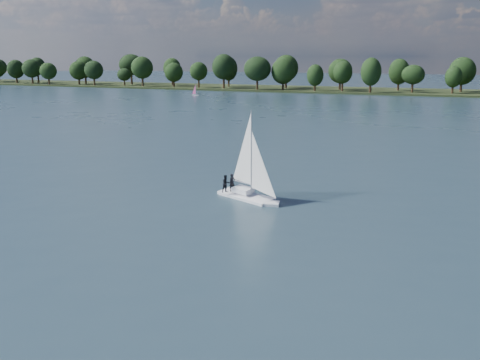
% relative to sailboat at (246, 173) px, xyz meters
% --- Properties ---
extents(ground, '(700.00, 700.00, 0.00)m').
position_rel_sailboat_xyz_m(ground, '(1.04, 65.34, -2.66)').
color(ground, '#233342').
rests_on(ground, ground).
extents(far_shore, '(660.00, 40.00, 1.50)m').
position_rel_sailboat_xyz_m(far_shore, '(1.04, 177.34, -2.66)').
color(far_shore, black).
rests_on(far_shore, ground).
extents(sailboat, '(7.43, 4.79, 9.52)m').
position_rel_sailboat_xyz_m(sailboat, '(0.00, 0.00, 0.00)').
color(sailboat, white).
rests_on(sailboat, ground).
extents(dinghy_pink, '(2.72, 1.07, 4.34)m').
position_rel_sailboat_xyz_m(dinghy_pink, '(-73.18, 130.40, -1.63)').
color(dinghy_pink, white).
rests_on(dinghy_pink, ground).
extents(pontoon, '(4.36, 2.90, 0.50)m').
position_rel_sailboat_xyz_m(pontoon, '(-178.00, 159.98, -2.66)').
color(pontoon, slate).
rests_on(pontoon, ground).
extents(treeline, '(562.25, 73.40, 17.59)m').
position_rel_sailboat_xyz_m(treeline, '(-7.99, 173.32, 5.22)').
color(treeline, black).
rests_on(treeline, ground).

